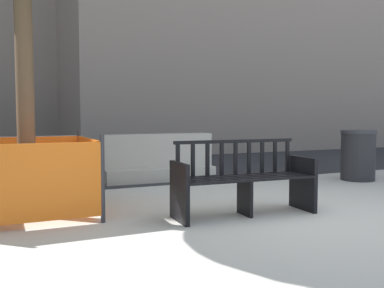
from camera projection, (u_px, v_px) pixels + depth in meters
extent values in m
plane|color=#B7B2A8|center=(303.00, 215.00, 5.02)|extent=(200.00, 200.00, 0.00)
cube|color=#28282B|center=(116.00, 154.00, 12.92)|extent=(120.00, 12.00, 0.01)
cube|color=black|center=(179.00, 192.00, 4.70)|extent=(0.07, 0.51, 0.66)
cube|color=black|center=(303.00, 183.00, 5.32)|extent=(0.07, 0.51, 0.66)
cube|color=black|center=(245.00, 196.00, 5.02)|extent=(0.05, 0.33, 0.45)
cube|color=black|center=(255.00, 180.00, 4.79)|extent=(1.60, 0.14, 0.02)
cube|color=black|center=(250.00, 179.00, 4.90)|extent=(1.60, 0.14, 0.02)
cube|color=black|center=(245.00, 177.00, 5.00)|extent=(1.60, 0.14, 0.02)
cube|color=black|center=(240.00, 176.00, 5.11)|extent=(1.60, 0.14, 0.02)
cube|color=black|center=(236.00, 175.00, 5.22)|extent=(1.60, 0.14, 0.02)
cube|color=black|center=(236.00, 141.00, 5.20)|extent=(1.60, 0.11, 0.04)
cube|color=black|center=(178.00, 161.00, 4.93)|extent=(0.05, 0.03, 0.38)
cube|color=black|center=(193.00, 160.00, 5.00)|extent=(0.05, 0.03, 0.38)
cube|color=black|center=(207.00, 160.00, 5.07)|extent=(0.05, 0.03, 0.38)
cube|color=black|center=(222.00, 159.00, 5.14)|extent=(0.05, 0.03, 0.38)
cube|color=black|center=(236.00, 158.00, 5.21)|extent=(0.05, 0.03, 0.38)
cube|color=black|center=(249.00, 158.00, 5.28)|extent=(0.05, 0.03, 0.38)
cube|color=black|center=(262.00, 157.00, 5.35)|extent=(0.05, 0.03, 0.38)
cube|color=black|center=(275.00, 157.00, 5.42)|extent=(0.05, 0.03, 0.38)
cube|color=black|center=(287.00, 156.00, 5.49)|extent=(0.05, 0.03, 0.38)
cube|color=black|center=(180.00, 164.00, 4.67)|extent=(0.07, 0.46, 0.03)
cube|color=black|center=(304.00, 158.00, 5.28)|extent=(0.07, 0.46, 0.03)
cube|color=#ADA89E|center=(158.00, 174.00, 7.75)|extent=(2.02, 0.74, 0.24)
cube|color=#ADA89E|center=(158.00, 151.00, 7.72)|extent=(2.01, 0.36, 0.60)
cube|color=#9E998E|center=(16.00, 183.00, 6.69)|extent=(2.03, 0.78, 0.24)
cube|color=#9E998E|center=(15.00, 156.00, 6.66)|extent=(2.01, 0.40, 0.60)
cylinder|color=brown|center=(25.00, 84.00, 4.95)|extent=(0.20, 0.20, 3.07)
cylinder|color=#2D2D33|center=(103.00, 179.00, 4.66)|extent=(0.05, 0.05, 0.97)
cylinder|color=#2D2D33|center=(79.00, 165.00, 5.99)|extent=(0.05, 0.05, 0.97)
cube|color=orange|center=(32.00, 183.00, 4.36)|extent=(1.45, 0.03, 0.81)
cube|color=orange|center=(24.00, 167.00, 5.69)|extent=(1.45, 0.03, 0.81)
cube|color=orange|center=(90.00, 171.00, 5.33)|extent=(0.03, 1.45, 0.81)
cylinder|color=#232326|center=(358.00, 157.00, 7.75)|extent=(0.60, 0.60, 0.85)
cylinder|color=#2D2D33|center=(359.00, 132.00, 7.72)|extent=(0.63, 0.63, 0.06)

